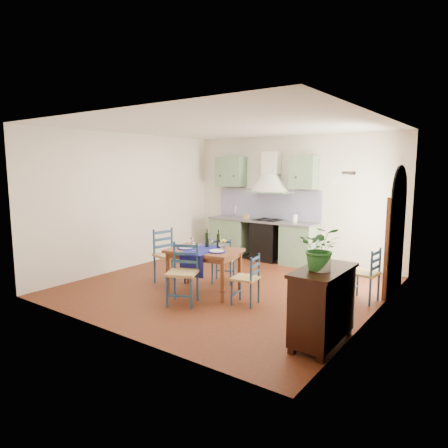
% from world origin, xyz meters
% --- Properties ---
extents(floor, '(5.00, 5.00, 0.00)m').
position_xyz_m(floor, '(0.00, 0.00, 0.00)').
color(floor, '#481F0F').
rests_on(floor, ground).
extents(back_wall, '(5.00, 0.96, 2.80)m').
position_xyz_m(back_wall, '(-0.47, 2.29, 1.05)').
color(back_wall, beige).
rests_on(back_wall, ground).
extents(right_wall, '(0.26, 5.00, 2.80)m').
position_xyz_m(right_wall, '(2.50, 0.28, 1.34)').
color(right_wall, beige).
rests_on(right_wall, ground).
extents(left_wall, '(0.04, 5.00, 2.80)m').
position_xyz_m(left_wall, '(-2.50, 0.00, 1.40)').
color(left_wall, beige).
rests_on(left_wall, ground).
extents(ceiling, '(5.00, 5.00, 0.01)m').
position_xyz_m(ceiling, '(0.00, 0.00, 2.80)').
color(ceiling, white).
rests_on(ceiling, back_wall).
extents(dining_table, '(1.28, 0.99, 1.06)m').
position_xyz_m(dining_table, '(-0.12, -0.52, 0.66)').
color(dining_table, brown).
rests_on(dining_table, ground).
extents(chair_near, '(0.59, 0.59, 0.95)m').
position_xyz_m(chair_near, '(-0.05, -1.14, 0.49)').
color(chair_near, navy).
rests_on(chair_near, ground).
extents(chair_far, '(0.52, 0.52, 0.85)m').
position_xyz_m(chair_far, '(-0.21, 0.14, 0.44)').
color(chair_far, navy).
rests_on(chair_far, ground).
extents(chair_left, '(0.54, 0.54, 0.99)m').
position_xyz_m(chair_left, '(-1.02, -0.44, 0.51)').
color(chair_left, navy).
rests_on(chair_left, ground).
extents(chair_right, '(0.42, 0.42, 0.79)m').
position_xyz_m(chair_right, '(0.79, -0.60, 0.41)').
color(chair_right, navy).
rests_on(chair_right, ground).
extents(chair_spare, '(0.44, 0.44, 0.86)m').
position_xyz_m(chair_spare, '(2.23, 0.62, 0.44)').
color(chair_spare, navy).
rests_on(chair_spare, ground).
extents(sideboard, '(0.50, 1.05, 0.94)m').
position_xyz_m(sideboard, '(2.26, -1.25, 0.51)').
color(sideboard, black).
rests_on(sideboard, ground).
extents(potted_plant, '(0.57, 0.53, 0.52)m').
position_xyz_m(potted_plant, '(2.26, -1.35, 1.20)').
color(potted_plant, '#276929').
rests_on(potted_plant, sideboard).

